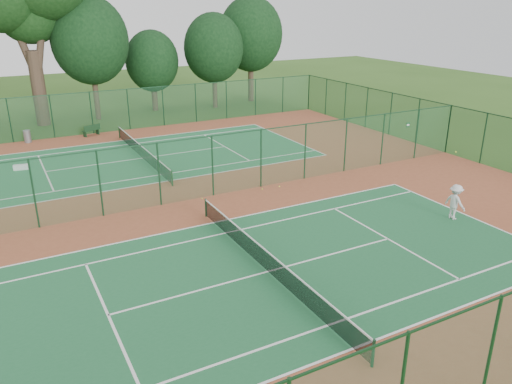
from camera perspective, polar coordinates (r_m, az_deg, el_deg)
ground at (r=27.94m, az=-7.77°, el=-0.91°), size 120.00×120.00×0.00m
red_pad at (r=27.94m, az=-7.77°, el=-0.91°), size 40.00×36.00×0.01m
court_near at (r=20.51m, az=1.32°, el=-9.10°), size 23.77×10.97×0.01m
court_far at (r=36.08m, az=-12.88°, el=3.78°), size 23.77×10.97×0.01m
fence_north at (r=44.18m, az=-16.32°, el=8.89°), size 40.00×0.09×3.50m
fence_south at (r=13.82m, az=21.09°, el=-18.69°), size 40.00×0.09×3.50m
fence_east at (r=38.72m, az=21.13°, el=6.74°), size 0.09×36.00×3.50m
fence_divider at (r=27.34m, az=-7.95°, el=2.52°), size 40.00×0.09×3.50m
tennis_net_near at (r=20.26m, az=1.33°, el=-7.80°), size 0.10×12.90×0.97m
tennis_net_far at (r=35.93m, az=-12.94°, el=4.59°), size 0.10×12.90×0.97m
player_near at (r=26.87m, az=21.80°, el=-1.05°), size 0.72×1.20×1.81m
trash_bin at (r=43.06m, az=-24.68°, el=5.79°), size 0.64×0.64×0.97m
bench at (r=43.38m, az=-18.29°, el=6.74°), size 1.55×0.97×0.92m
kit_bag at (r=36.13m, az=-25.29°, el=2.58°), size 0.95×0.49×0.34m
stray_ball_a at (r=29.20m, az=0.71°, el=0.35°), size 0.07×0.07×0.07m
stray_ball_b at (r=29.64m, az=2.69°, el=0.65°), size 0.07×0.07×0.07m
stray_ball_c at (r=27.95m, az=-6.17°, el=-0.74°), size 0.06×0.06×0.06m
evergreen_row at (r=50.64m, az=-17.14°, el=8.20°), size 39.00×5.00×12.00m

